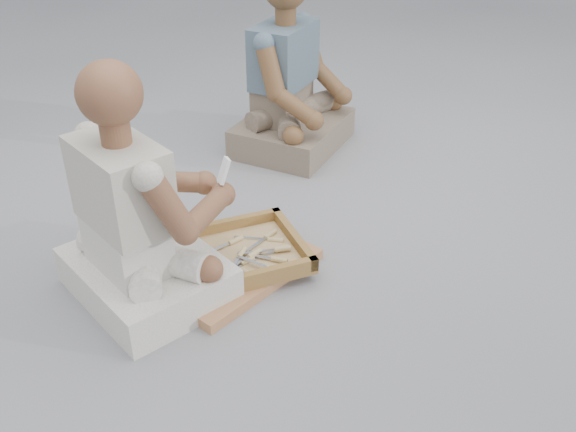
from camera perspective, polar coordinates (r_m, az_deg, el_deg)
ground at (r=2.69m, az=2.71°, el=-5.52°), size 60.00×60.00×0.00m
carved_panel at (r=2.72m, az=-4.91°, el=-4.61°), size 0.75×0.59×0.04m
tool_tray at (r=2.72m, az=-4.62°, el=-3.45°), size 0.64×0.55×0.07m
chisel_0 at (r=2.68m, az=-4.29°, el=-3.52°), size 0.18×0.15×0.02m
chisel_1 at (r=2.71m, az=-0.93°, el=-2.99°), size 0.21×0.10×0.02m
chisel_2 at (r=2.80m, az=-1.53°, el=-2.13°), size 0.17×0.16×0.02m
chisel_3 at (r=2.59m, az=-1.61°, el=-4.65°), size 0.11×0.21×0.02m
chisel_4 at (r=2.73m, az=-0.95°, el=-3.07°), size 0.22×0.02×0.02m
chisel_5 at (r=2.61m, az=-3.96°, el=-4.87°), size 0.06×0.22×0.02m
chisel_6 at (r=2.68m, az=-3.33°, el=-3.53°), size 0.22×0.06×0.02m
chisel_7 at (r=2.66m, az=-3.96°, el=-4.15°), size 0.22×0.07×0.02m
chisel_8 at (r=2.78m, az=-5.03°, el=-2.32°), size 0.22×0.04×0.02m
chisel_9 at (r=2.66m, az=-1.22°, el=-3.85°), size 0.15×0.18×0.02m
chisel_10 at (r=2.81m, az=-1.86°, el=-1.85°), size 0.21×0.08×0.02m
wood_chip_0 at (r=2.88m, az=-2.16°, el=-2.66°), size 0.02×0.02×0.00m
wood_chip_1 at (r=3.02m, az=-6.69°, el=-1.10°), size 0.02×0.02×0.00m
wood_chip_2 at (r=2.66m, az=-5.41°, el=-6.09°), size 0.02×0.02×0.00m
wood_chip_3 at (r=3.09m, az=-2.08°, el=-0.11°), size 0.02×0.02×0.00m
wood_chip_4 at (r=2.99m, az=-10.88°, el=-1.97°), size 0.02×0.02×0.00m
wood_chip_5 at (r=2.84m, az=-1.76°, el=-3.30°), size 0.02×0.02×0.00m
wood_chip_6 at (r=2.62m, az=-1.83°, el=-6.66°), size 0.02×0.02×0.00m
wood_chip_7 at (r=3.02m, az=-5.63°, el=-1.02°), size 0.02×0.02×0.00m
wood_chip_8 at (r=2.96m, az=0.32°, el=-1.64°), size 0.02×0.02×0.00m
wood_chip_9 at (r=2.92m, az=-11.70°, el=-2.86°), size 0.02×0.02×0.00m
wood_chip_10 at (r=2.61m, az=-4.28°, el=-6.95°), size 0.02×0.02×0.00m
craftsman at (r=2.49m, az=-13.12°, el=-0.63°), size 0.68×0.68×0.97m
companion at (r=3.67m, az=0.22°, el=11.07°), size 0.82×0.77×1.02m
mobile_phone at (r=2.54m, az=-5.72°, el=4.04°), size 0.06×0.05×0.11m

